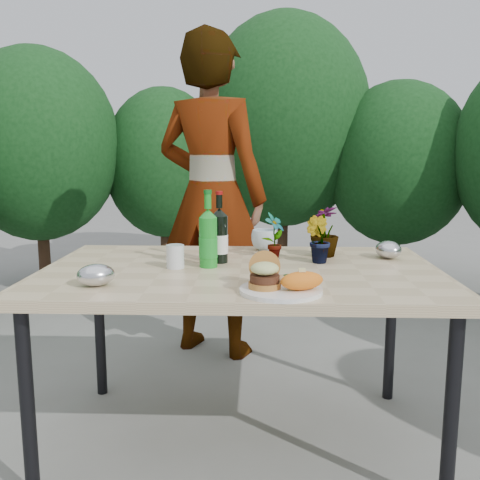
{
  "coord_description": "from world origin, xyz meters",
  "views": [
    {
      "loc": [
        0.07,
        -2.11,
        1.23
      ],
      "look_at": [
        0.0,
        -0.08,
        0.88
      ],
      "focal_mm": 40.0,
      "sensor_mm": 36.0,
      "label": 1
    }
  ],
  "objects_px": {
    "dinner_plate": "(281,290)",
    "person": "(211,197)",
    "wine_bottle": "(219,236)",
    "patio_table": "(241,282)"
  },
  "relations": [
    {
      "from": "patio_table",
      "to": "person",
      "type": "bearing_deg",
      "value": 101.52
    },
    {
      "from": "wine_bottle",
      "to": "person",
      "type": "relative_size",
      "value": 0.16
    },
    {
      "from": "wine_bottle",
      "to": "person",
      "type": "height_order",
      "value": "person"
    },
    {
      "from": "dinner_plate",
      "to": "wine_bottle",
      "type": "height_order",
      "value": "wine_bottle"
    },
    {
      "from": "wine_bottle",
      "to": "person",
      "type": "bearing_deg",
      "value": 118.54
    },
    {
      "from": "dinner_plate",
      "to": "person",
      "type": "height_order",
      "value": "person"
    },
    {
      "from": "wine_bottle",
      "to": "person",
      "type": "xyz_separation_m",
      "value": [
        -0.12,
        0.92,
        0.08
      ]
    },
    {
      "from": "dinner_plate",
      "to": "wine_bottle",
      "type": "bearing_deg",
      "value": 116.95
    },
    {
      "from": "wine_bottle",
      "to": "patio_table",
      "type": "bearing_deg",
      "value": -29.29
    },
    {
      "from": "dinner_plate",
      "to": "person",
      "type": "distance_m",
      "value": 1.45
    }
  ]
}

